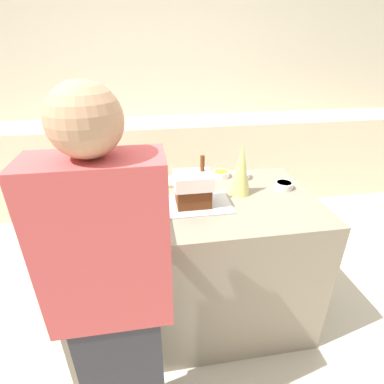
% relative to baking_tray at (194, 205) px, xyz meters
% --- Properties ---
extents(ground_plane, '(12.00, 12.00, 0.00)m').
position_rel_baking_tray_xyz_m(ground_plane, '(-0.00, 0.05, -0.92)').
color(ground_plane, beige).
extents(wall_back, '(8.00, 0.05, 2.60)m').
position_rel_baking_tray_xyz_m(wall_back, '(-0.00, 2.15, 0.38)').
color(wall_back, beige).
rests_on(wall_back, ground_plane).
extents(back_cabinet_block, '(6.00, 0.60, 0.95)m').
position_rel_baking_tray_xyz_m(back_cabinet_block, '(-0.00, 1.83, -0.44)').
color(back_cabinet_block, beige).
rests_on(back_cabinet_block, ground_plane).
extents(kitchen_island, '(1.48, 0.81, 0.91)m').
position_rel_baking_tray_xyz_m(kitchen_island, '(-0.00, 0.05, -0.46)').
color(kitchen_island, gray).
rests_on(kitchen_island, ground_plane).
extents(baking_tray, '(0.43, 0.26, 0.01)m').
position_rel_baking_tray_xyz_m(baking_tray, '(0.00, 0.00, 0.00)').
color(baking_tray, silver).
rests_on(baking_tray, kitchen_island).
extents(gingerbread_house, '(0.21, 0.16, 0.28)m').
position_rel_baking_tray_xyz_m(gingerbread_house, '(0.00, 0.00, 0.10)').
color(gingerbread_house, '#5B2D14').
rests_on(gingerbread_house, baking_tray).
extents(decorative_tree, '(0.13, 0.13, 0.31)m').
position_rel_baking_tray_xyz_m(decorative_tree, '(0.30, 0.10, 0.15)').
color(decorative_tree, '#DBD675').
rests_on(decorative_tree, kitchen_island).
extents(candy_bowl_far_right, '(0.11, 0.11, 0.04)m').
position_rel_baking_tray_xyz_m(candy_bowl_far_right, '(0.38, 0.32, 0.02)').
color(candy_bowl_far_right, silver).
rests_on(candy_bowl_far_right, kitchen_island).
extents(candy_bowl_beside_tree, '(0.11, 0.11, 0.04)m').
position_rel_baking_tray_xyz_m(candy_bowl_beside_tree, '(0.60, 0.12, 0.02)').
color(candy_bowl_beside_tree, silver).
rests_on(candy_bowl_beside_tree, kitchen_island).
extents(candy_bowl_center_rear, '(0.13, 0.13, 0.04)m').
position_rel_baking_tray_xyz_m(candy_bowl_center_rear, '(0.10, 0.30, 0.02)').
color(candy_bowl_center_rear, white).
rests_on(candy_bowl_center_rear, kitchen_island).
extents(candy_bowl_behind_tray, '(0.12, 0.12, 0.04)m').
position_rel_baking_tray_xyz_m(candy_bowl_behind_tray, '(-0.55, 0.04, 0.02)').
color(candy_bowl_behind_tray, white).
rests_on(candy_bowl_behind_tray, kitchen_island).
extents(candy_bowl_front_corner, '(0.12, 0.12, 0.05)m').
position_rel_baking_tray_xyz_m(candy_bowl_front_corner, '(-0.47, 0.32, 0.02)').
color(candy_bowl_front_corner, white).
rests_on(candy_bowl_front_corner, kitchen_island).
extents(candy_bowl_near_tray_left, '(0.13, 0.13, 0.05)m').
position_rel_baking_tray_xyz_m(candy_bowl_near_tray_left, '(-0.30, 0.17, 0.03)').
color(candy_bowl_near_tray_left, silver).
rests_on(candy_bowl_near_tray_left, kitchen_island).
extents(candy_bowl_far_left, '(0.11, 0.11, 0.04)m').
position_rel_baking_tray_xyz_m(candy_bowl_far_left, '(0.25, 0.36, 0.02)').
color(candy_bowl_far_left, white).
rests_on(candy_bowl_far_left, kitchen_island).
extents(cookbook, '(0.17, 0.14, 0.02)m').
position_rel_baking_tray_xyz_m(cookbook, '(-0.09, 0.31, 0.01)').
color(cookbook, '#CCB78C').
rests_on(cookbook, kitchen_island).
extents(person, '(0.44, 0.54, 1.66)m').
position_rel_baking_tray_xyz_m(person, '(-0.41, -0.58, -0.06)').
color(person, '#333338').
rests_on(person, ground_plane).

